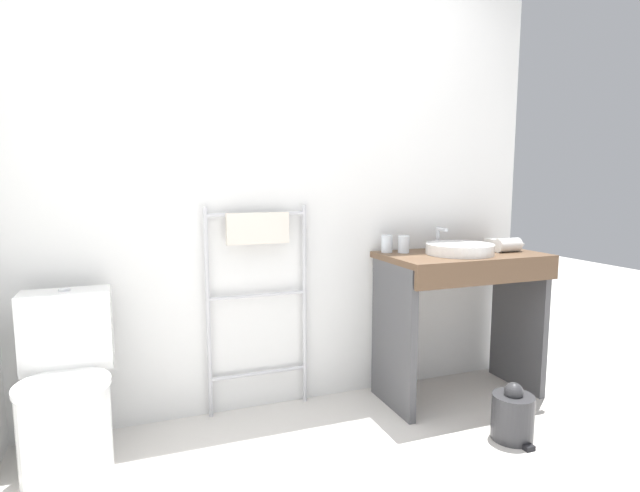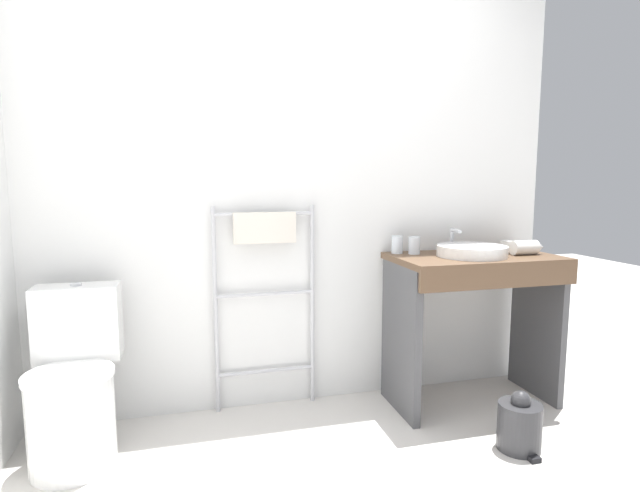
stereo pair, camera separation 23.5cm
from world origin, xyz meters
The scene contains 10 objects.
wall_back centered at (0.00, 1.48, 1.34)m, with size 3.09×0.12×2.68m, color white.
toilet centered at (-1.12, 1.08, 0.33)m, with size 0.38×0.53×0.79m.
towel_radiator centered at (-0.19, 1.37, 0.81)m, with size 0.57×0.06×1.14m.
vanity_counter centered at (0.96, 1.13, 0.58)m, with size 0.92×0.53×0.86m.
sink_basin centered at (0.92, 1.12, 0.89)m, with size 0.38×0.38×0.06m.
faucet centered at (0.92, 1.32, 0.95)m, with size 0.02×0.10×0.14m.
cup_near_wall centered at (0.57, 1.32, 0.91)m, with size 0.06×0.06×0.10m.
cup_near_edge centered at (0.65, 1.28, 0.91)m, with size 0.07×0.07×0.10m.
hair_dryer centered at (1.25, 1.11, 0.90)m, with size 0.20×0.18×0.08m.
trash_bin centered at (0.90, 0.62, 0.12)m, with size 0.20×0.24×0.29m.
Camera 2 is at (-0.59, -1.31, 1.27)m, focal length 28.00 mm.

